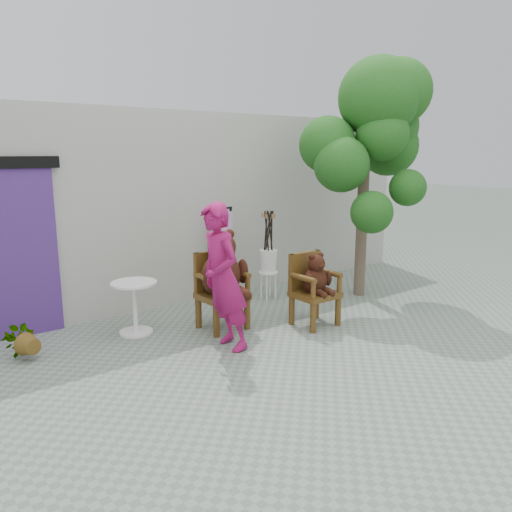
# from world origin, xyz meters

# --- Properties ---
(ground_plane) EXTENTS (60.00, 60.00, 0.00)m
(ground_plane) POSITION_xyz_m (0.00, 0.00, 0.00)
(ground_plane) COLOR gray
(ground_plane) RESTS_ON ground
(back_wall) EXTENTS (9.00, 1.00, 3.00)m
(back_wall) POSITION_xyz_m (0.00, 3.10, 1.50)
(back_wall) COLOR #AFADA4
(back_wall) RESTS_ON ground
(doorway) EXTENTS (1.40, 0.11, 2.33)m
(doorway) POSITION_xyz_m (-3.00, 2.58, 1.16)
(doorway) COLOR #4A2674
(doorway) RESTS_ON ground
(chair_big) EXTENTS (0.67, 0.72, 1.36)m
(chair_big) POSITION_xyz_m (-0.67, 1.22, 0.76)
(chair_big) COLOR #442C0E
(chair_big) RESTS_ON ground
(chair_small) EXTENTS (0.57, 0.55, 1.03)m
(chair_small) POSITION_xyz_m (0.43, 0.58, 0.61)
(chair_small) COLOR #442C0E
(chair_small) RESTS_ON ground
(person) EXTENTS (0.46, 0.68, 1.81)m
(person) POSITION_xyz_m (-1.08, 0.57, 0.90)
(person) COLOR #9C1354
(person) RESTS_ON ground
(cafe_table) EXTENTS (0.60, 0.60, 0.70)m
(cafe_table) POSITION_xyz_m (-1.69, 1.77, 0.44)
(cafe_table) COLOR white
(cafe_table) RESTS_ON ground
(display_stand) EXTENTS (0.54, 0.48, 1.51)m
(display_stand) POSITION_xyz_m (0.13, 2.33, 0.58)
(display_stand) COLOR black
(display_stand) RESTS_ON ground
(stool_bucket) EXTENTS (0.32, 0.32, 1.45)m
(stool_bucket) POSITION_xyz_m (0.74, 1.97, 0.64)
(stool_bucket) COLOR white
(stool_bucket) RESTS_ON ground
(tree) EXTENTS (2.27, 1.62, 3.83)m
(tree) POSITION_xyz_m (2.20, 1.05, 2.76)
(tree) COLOR #46382A
(tree) RESTS_ON ground
(potted_plant) EXTENTS (0.50, 0.47, 0.46)m
(potted_plant) POSITION_xyz_m (-3.07, 1.79, 0.23)
(potted_plant) COLOR #103D10
(potted_plant) RESTS_ON ground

